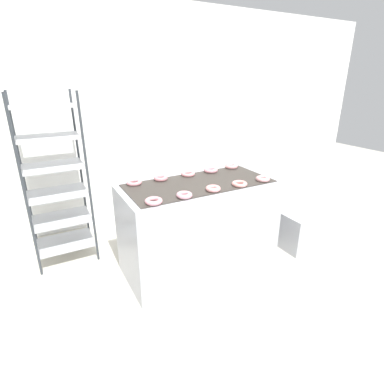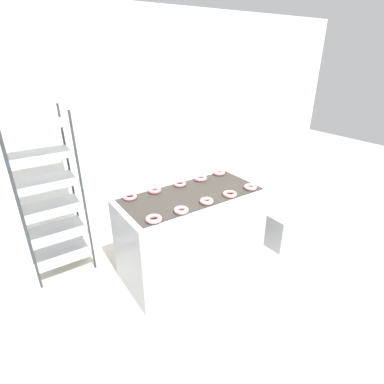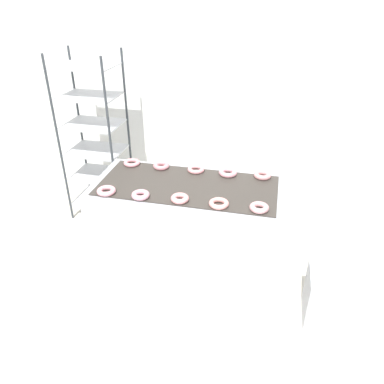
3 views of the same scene
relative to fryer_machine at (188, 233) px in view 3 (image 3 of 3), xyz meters
The scene contains 15 objects.
ground_plane 0.77m from the fryer_machine, 90.03° to the right, with size 14.00×14.00×0.00m, color beige.
wall_back 1.78m from the fryer_machine, 90.01° to the left, with size 8.00×0.05×2.80m.
fryer_machine is the anchor object (origin of this frame).
baking_rack_cart 1.55m from the fryer_machine, 145.06° to the left, with size 0.60×0.49×1.78m.
glaze_bin 1.22m from the fryer_machine, 11.89° to the right, with size 0.32×0.35×0.43m.
donut_near_leftmost 0.80m from the fryer_machine, 155.43° to the right, with size 0.14×0.14×0.04m, color pink.
donut_near_left 0.63m from the fryer_machine, 138.42° to the right, with size 0.14×0.14×0.04m, color #D3919E.
donut_near_center 0.55m from the fryer_machine, 89.86° to the right, with size 0.14×0.14×0.04m, color pink.
donut_near_right 0.62m from the fryer_machine, 40.75° to the right, with size 0.15×0.15×0.04m, color pink.
donut_near_rightmost 0.80m from the fryer_machine, 22.99° to the right, with size 0.14×0.14×0.04m, color #D49395.
donut_far_leftmost 0.79m from the fryer_machine, 155.74° to the left, with size 0.14×0.14×0.04m, color pink.
donut_far_left 0.63m from the fryer_machine, 139.62° to the left, with size 0.14×0.14×0.04m, color #D08289.
donut_far_center 0.55m from the fryer_machine, 87.86° to the left, with size 0.14×0.14×0.04m, color pink.
donut_far_right 0.62m from the fryer_machine, 41.47° to the left, with size 0.15×0.15×0.04m, color pink.
donut_far_rightmost 0.80m from the fryer_machine, 25.31° to the left, with size 0.14×0.14×0.04m, color #D69091.
Camera 3 is at (0.62, -1.93, 2.36)m, focal length 35.00 mm.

